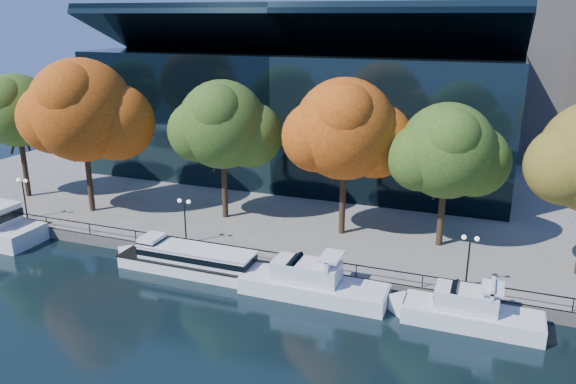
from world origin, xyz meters
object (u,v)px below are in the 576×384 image
at_px(tour_boat, 188,259).
at_px(cruiser_far, 466,310).
at_px(tree_3, 347,131).
at_px(tree_2, 224,127).
at_px(tree_4, 449,153).
at_px(tree_0, 17,112).
at_px(lamp_2, 469,249).
at_px(tree_1, 83,113).
at_px(lamp_1, 185,211).
at_px(cruiser_near, 307,282).
at_px(lamp_0, 23,189).

xyz_separation_m(tour_boat, cruiser_far, (21.85, -0.68, -0.05)).
bearing_deg(cruiser_far, tree_3, 136.69).
distance_m(tree_2, tree_4, 20.65).
relative_size(tree_0, lamp_2, 3.32).
xyz_separation_m(tour_boat, lamp_2, (21.57, 3.13, 2.87)).
relative_size(tour_boat, tree_0, 1.03).
relative_size(tree_0, tree_2, 0.99).
height_order(tree_0, lamp_2, tree_0).
relative_size(tour_boat, tree_3, 0.97).
distance_m(tree_1, tree_2, 13.98).
bearing_deg(tour_boat, tree_3, 44.68).
bearing_deg(tree_0, lamp_2, -6.74).
height_order(tree_1, lamp_2, tree_1).
xyz_separation_m(tree_3, lamp_1, (-12.34, -7.07, -6.51)).
bearing_deg(cruiser_far, tree_0, 168.78).
bearing_deg(tree_1, tree_2, 13.03).
height_order(tree_2, tree_3, tree_3).
xyz_separation_m(cruiser_near, cruiser_far, (11.37, -0.12, -0.04)).
height_order(tree_2, tree_4, tree_2).
distance_m(tree_3, lamp_1, 15.64).
relative_size(cruiser_near, cruiser_far, 1.20).
relative_size(tree_2, lamp_0, 3.34).
bearing_deg(tree_4, tree_2, -179.42).
height_order(tour_boat, lamp_2, lamp_2).
xyz_separation_m(tree_2, tree_4, (20.63, 0.21, -0.84)).
height_order(tree_1, tree_2, tree_1).
relative_size(tree_0, tree_1, 0.87).
relative_size(cruiser_near, lamp_2, 3.05).
relative_size(tree_4, lamp_0, 3.08).
bearing_deg(tour_boat, lamp_0, 171.12).
relative_size(tour_boat, lamp_1, 3.42).
relative_size(tree_1, tree_3, 1.09).
relative_size(cruiser_near, lamp_1, 3.05).
bearing_deg(tree_0, tree_4, 2.39).
relative_size(cruiser_far, lamp_2, 2.55).
height_order(tree_3, lamp_1, tree_3).
relative_size(cruiser_far, tree_4, 0.83).
distance_m(cruiser_far, tree_1, 39.19).
distance_m(tree_2, lamp_1, 9.41).
xyz_separation_m(tree_4, lamp_1, (-21.02, -7.36, -5.26)).
bearing_deg(tree_0, lamp_0, -47.12).
distance_m(lamp_1, lamp_2, 23.60).
xyz_separation_m(lamp_1, lamp_2, (23.60, 0.00, 0.00)).
bearing_deg(cruiser_near, lamp_2, 18.37).
bearing_deg(tree_3, lamp_1, -150.20).
xyz_separation_m(tree_2, lamp_1, (-0.38, -7.15, -6.10)).
height_order(tour_boat, tree_4, tree_4).
height_order(tree_3, tree_4, tree_3).
distance_m(tree_3, lamp_0, 31.83).
xyz_separation_m(cruiser_near, lamp_1, (-12.51, 3.68, 2.87)).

